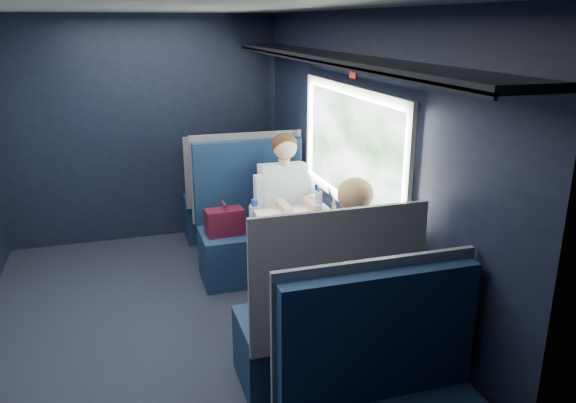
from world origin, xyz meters
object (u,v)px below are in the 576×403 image
object	(u,v)px
man	(286,201)
laptop	(326,210)
seat_bay_far	(322,325)
cup	(314,201)
table	(305,236)
bottle_small	(319,200)
woman	(350,263)
seat_row_front	(234,201)
seat_bay_near	(253,230)

from	to	relation	value
man	laptop	size ratio (longest dim) A/B	4.07
seat_bay_far	cup	distance (m)	1.43
laptop	table	bearing A→B (deg)	-148.16
laptop	bottle_small	distance (m)	0.17
table	seat_bay_far	size ratio (longest dim) A/B	0.79
bottle_small	woman	bearing A→B (deg)	-98.70
table	woman	world-z (taller)	woman
seat_row_front	woman	world-z (taller)	woman
seat_bay_near	laptop	bearing A→B (deg)	-59.89
table	cup	xyz separation A→B (m)	(0.23, 0.44, 0.12)
seat_row_front	laptop	distance (m)	1.75
table	bottle_small	xyz separation A→B (m)	(0.22, 0.31, 0.17)
cup	woman	bearing A→B (deg)	-98.01
seat_bay_near	bottle_small	xyz separation A→B (m)	(0.42, -0.56, 0.41)
seat_bay_near	seat_bay_far	size ratio (longest dim) A/B	1.00
laptop	cup	xyz separation A→B (m)	(0.00, 0.30, -0.01)
table	seat_bay_near	xyz separation A→B (m)	(-0.19, 0.87, -0.24)
seat_row_front	seat_bay_far	bearing A→B (deg)	-90.00
man	laptop	distance (m)	0.59
table	seat_bay_near	world-z (taller)	seat_bay_near
seat_bay_far	cup	world-z (taller)	seat_bay_far
seat_bay_near	laptop	distance (m)	0.92
cup	seat_bay_far	bearing A→B (deg)	-107.38
cup	laptop	bearing A→B (deg)	-90.24
seat_bay_near	cup	bearing A→B (deg)	-45.38
seat_bay_near	man	size ratio (longest dim) A/B	0.95
man	cup	bearing A→B (deg)	-58.04
seat_row_front	bottle_small	bearing A→B (deg)	-74.72
seat_row_front	woman	size ratio (longest dim) A/B	0.88
woman	bottle_small	distance (m)	1.04
seat_bay_far	man	xyz separation A→B (m)	(0.25, 1.57, 0.30)
cup	table	bearing A→B (deg)	-117.49
table	bottle_small	distance (m)	0.42
man	laptop	bearing A→B (deg)	-73.96
seat_bay_far	laptop	size ratio (longest dim) A/B	3.88
man	seat_bay_near	bearing A→B (deg)	147.00
laptop	cup	bearing A→B (deg)	89.76
seat_bay_near	bottle_small	distance (m)	0.81
seat_bay_near	woman	distance (m)	1.63
seat_bay_near	laptop	world-z (taller)	seat_bay_near
seat_bay_near	woman	xyz separation A→B (m)	(0.26, -1.58, 0.31)
table	seat_row_front	distance (m)	1.82
seat_bay_near	seat_bay_far	world-z (taller)	same
man	woman	size ratio (longest dim) A/B	1.00
seat_bay_far	woman	world-z (taller)	woman
seat_bay_far	cup	xyz separation A→B (m)	(0.41, 1.31, 0.37)
woman	bottle_small	world-z (taller)	woman
man	seat_row_front	bearing A→B (deg)	102.83
table	bottle_small	size ratio (longest dim) A/B	4.93
table	laptop	size ratio (longest dim) A/B	3.08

